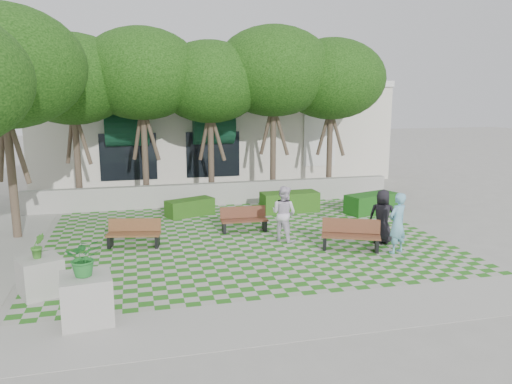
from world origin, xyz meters
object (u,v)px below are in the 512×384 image
object	(u,v)px
planter_back	(40,274)
person_dark	(382,216)
bench_east	(351,235)
planter_front	(86,288)
hedge_midleft	(190,207)
person_white	(284,213)
bench_west	(134,234)
hedge_east	(371,203)
person_blue	(397,223)
bench_mid	(244,220)
hedge_midright	(290,202)

from	to	relation	value
planter_back	person_dark	bearing A→B (deg)	10.64
bench_east	planter_front	xyz separation A→B (m)	(-7.13, -3.10, 0.28)
hedge_midleft	person_white	size ratio (longest dim) A/B	1.03
bench_west	planter_back	size ratio (longest dim) A/B	1.14
hedge_east	person_dark	bearing A→B (deg)	-112.30
person_dark	planter_back	bearing A→B (deg)	38.85
bench_east	planter_back	size ratio (longest dim) A/B	1.22
hedge_east	planter_front	world-z (taller)	planter_front
bench_east	hedge_midleft	size ratio (longest dim) A/B	0.99
hedge_midleft	planter_back	distance (m)	7.88
person_blue	person_white	bearing A→B (deg)	-58.07
hedge_midleft	hedge_east	bearing A→B (deg)	-9.86
bench_west	hedge_east	distance (m)	9.19
bench_mid	person_dark	size ratio (longest dim) A/B	0.93
hedge_midleft	planter_front	world-z (taller)	planter_front
hedge_midleft	planter_back	size ratio (longest dim) A/B	1.23
hedge_midright	hedge_midleft	world-z (taller)	hedge_midright
bench_mid	person_white	world-z (taller)	person_white
bench_east	person_blue	bearing A→B (deg)	-4.47
hedge_east	hedge_midright	bearing A→B (deg)	163.32
planter_back	person_white	distance (m)	7.19
hedge_midleft	person_blue	bearing A→B (deg)	-48.33
person_dark	hedge_midleft	bearing A→B (deg)	-14.52
bench_mid	bench_west	world-z (taller)	bench_west
bench_east	bench_mid	bearing A→B (deg)	157.88
bench_west	planter_front	bearing A→B (deg)	-88.86
bench_mid	person_blue	bearing A→B (deg)	-39.86
hedge_east	person_white	bearing A→B (deg)	-147.89
hedge_east	planter_back	distance (m)	12.30
bench_west	bench_east	bearing A→B (deg)	-4.42
bench_west	hedge_east	bearing A→B (deg)	26.38
hedge_east	person_dark	world-z (taller)	person_dark
planter_front	person_white	size ratio (longest dim) A/B	1.00
bench_east	planter_front	distance (m)	7.78
bench_west	person_blue	distance (m)	7.73
bench_east	hedge_east	xyz separation A→B (m)	(2.72, 4.10, -0.06)
bench_mid	person_white	xyz separation A→B (m)	(0.97, -1.33, 0.48)
bench_east	bench_west	distance (m)	6.44
bench_west	hedge_midright	distance (m)	6.70
person_blue	planter_front	bearing A→B (deg)	-6.02
planter_back	hedge_midleft	bearing A→B (deg)	58.11
bench_west	person_blue	world-z (taller)	person_blue
bench_west	person_dark	world-z (taller)	person_dark
bench_mid	planter_back	size ratio (longest dim) A/B	1.08
bench_west	bench_mid	bearing A→B (deg)	25.70
hedge_east	planter_front	xyz separation A→B (m)	(-9.85, -7.20, 0.34)
person_blue	person_dark	bearing A→B (deg)	-116.21
person_blue	planter_back	bearing A→B (deg)	-18.01
hedge_midright	planter_front	world-z (taller)	planter_front
planter_front	person_blue	bearing A→B (deg)	16.75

